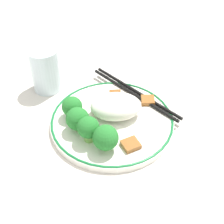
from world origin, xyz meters
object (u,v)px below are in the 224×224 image
at_px(broccoli_mid_left, 106,138).
at_px(drinking_glass, 46,70).
at_px(broccoli_back_right, 88,128).
at_px(chopsticks, 135,93).
at_px(plate, 112,121).
at_px(broccoli_back_left, 72,107).
at_px(broccoli_back_center, 78,119).

xyz_separation_m(broccoli_mid_left, drinking_glass, (-0.12, 0.21, 0.01)).
xyz_separation_m(broccoli_back_right, chopsticks, (0.10, 0.13, -0.03)).
height_order(broccoli_back_right, chopsticks, broccoli_back_right).
xyz_separation_m(plate, broccoli_back_left, (-0.08, 0.01, 0.03)).
height_order(broccoli_back_left, broccoli_back_center, broccoli_back_center).
bearing_deg(chopsticks, drinking_glass, 164.28).
distance_m(broccoli_back_center, broccoli_mid_left, 0.07).
height_order(broccoli_back_right, broccoli_mid_left, same).
bearing_deg(chopsticks, broccoli_back_right, -128.65).
relative_size(plate, chopsticks, 1.25).
bearing_deg(drinking_glass, broccoli_back_right, -63.47).
relative_size(broccoli_mid_left, drinking_glass, 0.52).
xyz_separation_m(broccoli_back_right, drinking_glass, (-0.09, 0.19, 0.01)).
distance_m(plate, broccoli_back_center, 0.08).
relative_size(broccoli_back_right, chopsticks, 0.27).
xyz_separation_m(plate, broccoli_mid_left, (-0.02, -0.08, 0.03)).
xyz_separation_m(broccoli_back_left, chopsticks, (0.14, 0.06, -0.02)).
bearing_deg(plate, chopsticks, 53.64).
bearing_deg(plate, broccoli_mid_left, -102.50).
height_order(chopsticks, drinking_glass, drinking_glass).
height_order(broccoli_back_left, chopsticks, broccoli_back_left).
height_order(broccoli_back_center, drinking_glass, drinking_glass).
xyz_separation_m(plate, broccoli_back_center, (-0.07, -0.02, 0.03)).
distance_m(broccoli_back_left, broccoli_back_center, 0.04).
height_order(broccoli_back_center, chopsticks, broccoli_back_center).
xyz_separation_m(broccoli_back_center, chopsticks, (0.12, 0.10, -0.02)).
bearing_deg(chopsticks, broccoli_back_center, -140.93).
xyz_separation_m(plate, chopsticks, (0.06, 0.08, 0.01)).
distance_m(broccoli_back_center, chopsticks, 0.16).
height_order(broccoli_mid_left, chopsticks, broccoli_mid_left).
relative_size(broccoli_back_right, broccoli_mid_left, 1.02).
bearing_deg(broccoli_mid_left, drinking_glass, 120.31).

